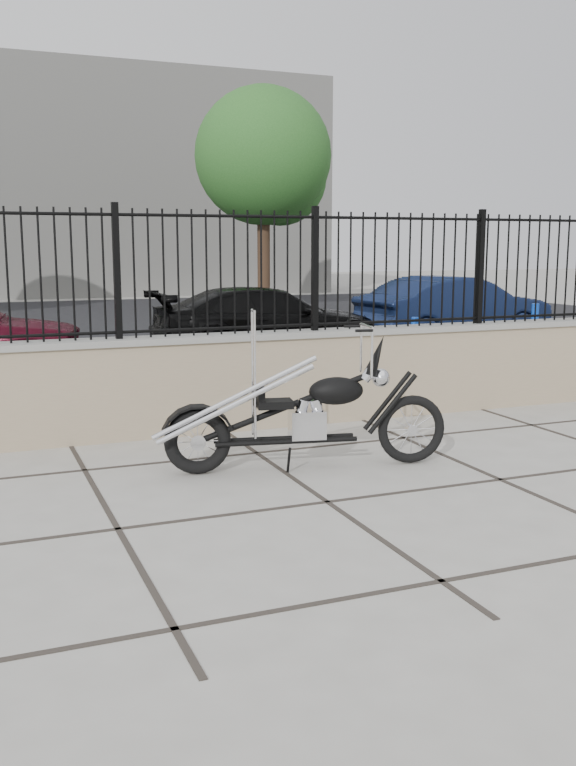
% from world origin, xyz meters
% --- Properties ---
extents(ground_plane, '(90.00, 90.00, 0.00)m').
position_xyz_m(ground_plane, '(0.00, 0.00, 0.00)').
color(ground_plane, '#99968E').
rests_on(ground_plane, ground).
extents(parking_lot, '(30.00, 30.00, 0.00)m').
position_xyz_m(parking_lot, '(0.00, 12.50, 0.00)').
color(parking_lot, black).
rests_on(parking_lot, ground).
extents(retaining_wall, '(14.00, 0.36, 0.96)m').
position_xyz_m(retaining_wall, '(0.00, 2.50, 0.48)').
color(retaining_wall, gray).
rests_on(retaining_wall, ground_plane).
extents(iron_fence, '(14.00, 0.08, 1.20)m').
position_xyz_m(iron_fence, '(0.00, 2.50, 1.56)').
color(iron_fence, black).
rests_on(iron_fence, retaining_wall).
extents(background_building, '(22.00, 6.00, 8.00)m').
position_xyz_m(background_building, '(0.00, 26.50, 4.00)').
color(background_building, beige).
rests_on(background_building, ground_plane).
extents(chopper_motorcycle, '(2.28, 0.84, 1.35)m').
position_xyz_m(chopper_motorcycle, '(0.17, 0.88, 0.67)').
color(chopper_motorcycle, black).
rests_on(chopper_motorcycle, ground_plane).
extents(car_black, '(3.93, 1.64, 1.13)m').
position_xyz_m(car_black, '(2.39, 7.58, 0.57)').
color(car_black, black).
rests_on(car_black, parking_lot).
extents(car_blue, '(3.92, 1.72, 1.25)m').
position_xyz_m(car_blue, '(6.21, 7.79, 0.63)').
color(car_blue, '#0F1937').
rests_on(car_blue, parking_lot).
extents(bollard_b, '(0.14, 0.14, 0.87)m').
position_xyz_m(bollard_b, '(3.29, 4.34, 0.43)').
color(bollard_b, '#0B23AC').
rests_on(bollard_b, ground_plane).
extents(bollard_c, '(0.13, 0.13, 0.94)m').
position_xyz_m(bollard_c, '(5.83, 5.04, 0.47)').
color(bollard_c, '#0D27C8').
rests_on(bollard_c, ground_plane).
extents(tree_right, '(3.67, 3.67, 6.19)m').
position_xyz_m(tree_right, '(5.42, 15.96, 4.34)').
color(tree_right, '#382619').
rests_on(tree_right, ground_plane).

